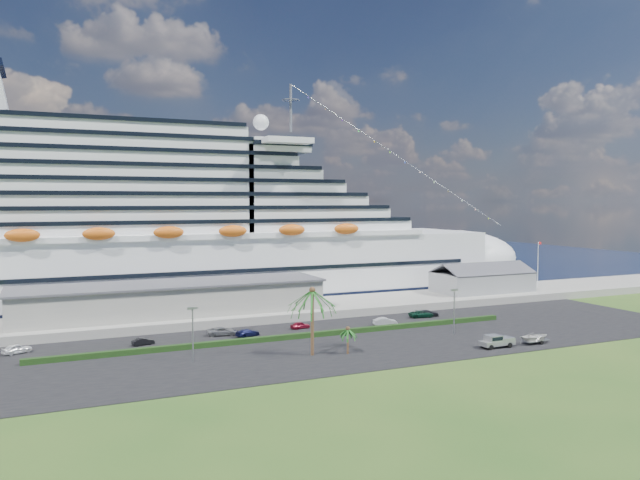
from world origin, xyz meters
name	(u,v)px	position (x,y,z in m)	size (l,w,h in m)	color
ground	(380,355)	(0.00, 0.00, 0.00)	(420.00, 420.00, 0.00)	#264F1A
asphalt_lot	(349,341)	(0.00, 11.00, 0.06)	(140.00, 38.00, 0.12)	black
wharf	(289,310)	(0.00, 40.00, 0.90)	(240.00, 20.00, 1.80)	gray
water	(195,271)	(0.00, 130.00, 0.01)	(420.00, 160.00, 0.02)	#0B1432
cruise_ship	(167,234)	(-21.53, 64.00, 16.69)	(191.00, 38.00, 54.00)	silver
terminal_building	(172,298)	(-25.00, 40.00, 5.01)	(61.00, 15.00, 6.30)	gray
port_shed	(482,281)	(52.00, 40.00, 4.40)	(24.00, 12.31, 7.37)	gray
flagpole	(538,263)	(70.04, 40.00, 8.27)	(1.08, 0.16, 12.00)	silver
hedge	(296,336)	(-8.00, 16.00, 0.57)	(88.00, 1.10, 0.90)	black
lamp_post_left	(193,327)	(-28.00, 8.00, 5.34)	(1.60, 0.35, 8.27)	gray
lamp_post_right	(454,305)	(20.00, 8.00, 5.34)	(1.60, 0.35, 8.27)	gray
palm_tall	(312,298)	(-10.00, 4.00, 9.20)	(8.82, 8.82, 11.13)	#47301E
palm_short	(348,332)	(-4.50, 2.50, 3.67)	(3.53, 3.53, 4.56)	#47301E
parked_car_0	(17,349)	(-52.60, 24.11, 0.89)	(1.82, 4.51, 1.54)	silver
parked_car_1	(143,341)	(-33.39, 21.98, 0.73)	(1.30, 3.73, 1.23)	black
parked_car_2	(222,331)	(-19.13, 24.01, 0.87)	(2.47, 5.36, 1.49)	slate
parked_car_3	(248,333)	(-15.17, 21.37, 0.78)	(1.86, 4.57, 1.33)	#11143B
parked_car_4	(300,325)	(-3.99, 23.71, 0.77)	(1.54, 3.84, 1.31)	maroon
parked_car_5	(385,321)	(12.36, 19.86, 0.88)	(1.61, 4.62, 1.52)	silver
parked_car_6	(421,314)	(23.48, 24.05, 0.84)	(2.39, 5.19, 1.44)	#0D3624
parked_car_7	(428,313)	(25.31, 24.46, 0.82)	(1.97, 4.84, 1.41)	black
pickup_truck	(496,341)	(19.91, -3.80, 1.29)	(6.08, 2.43, 2.14)	black
boat_trailer	(536,337)	(27.95, -4.27, 1.28)	(6.17, 4.15, 1.75)	gray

